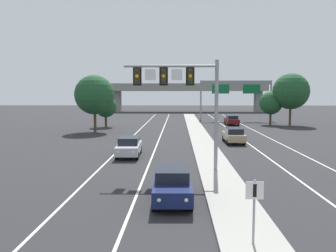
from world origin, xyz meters
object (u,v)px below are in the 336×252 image
object	(u,v)px
tree_far_right_a	(291,91)
car_receding_darkred	(232,120)
highway_sign_gantry	(236,88)
car_oncoming_navy	(172,184)
car_receding_tan	(234,135)
tree_far_right_b	(271,103)
median_sign_post	(254,202)
tree_far_left_a	(94,95)
car_oncoming_silver	(129,146)
tree_far_left_b	(106,107)
overhead_signal_mast	(184,89)

from	to	relation	value
tree_far_right_a	car_receding_darkred	bearing A→B (deg)	178.27
highway_sign_gantry	car_oncoming_navy	bearing A→B (deg)	-103.20
car_receding_tan	tree_far_right_b	world-z (taller)	tree_far_right_b
tree_far_right_b	median_sign_post	bearing A→B (deg)	-105.85
tree_far_left_a	car_oncoming_navy	bearing A→B (deg)	-69.19
tree_far_right_b	car_receding_tan	bearing A→B (deg)	-114.60
car_receding_tan	car_receding_darkred	distance (m)	19.89
highway_sign_gantry	tree_far_left_a	size ratio (longest dim) A/B	1.76
car_oncoming_navy	tree_far_left_a	size ratio (longest dim) A/B	0.60
highway_sign_gantry	tree_far_right_a	bearing A→B (deg)	-50.92
median_sign_post	highway_sign_gantry	xyz separation A→B (m)	(8.23, 52.21, 4.58)
median_sign_post	tree_far_right_b	size ratio (longest dim) A/B	0.41
car_oncoming_silver	tree_far_right_b	xyz separation A→B (m)	(19.15, 27.91, 2.71)
car_oncoming_navy	car_receding_darkred	distance (m)	39.62
tree_far_right_b	tree_far_right_a	distance (m)	3.57
tree_far_right_b	tree_far_right_a	size ratio (longest dim) A/B	0.65
highway_sign_gantry	tree_far_left_b	xyz separation A→B (m)	(-21.78, -12.35, -3.04)
tree_far_left_b	tree_far_right_a	xyz separation A→B (m)	(28.99, 3.47, 2.30)
car_receding_darkred	tree_far_right_a	bearing A→B (deg)	-1.73
median_sign_post	car_receding_darkred	xyz separation A→B (m)	(6.18, 43.61, -0.77)
median_sign_post	car_receding_darkred	size ratio (longest dim) A/B	0.49
tree_far_left_b	tree_far_left_a	xyz separation A→B (m)	(-0.06, -6.49, 1.82)
car_receding_darkred	tree_far_right_a	xyz separation A→B (m)	(9.26, -0.28, 4.61)
tree_far_left_b	tree_far_right_b	xyz separation A→B (m)	(26.12, 4.41, 0.41)
median_sign_post	tree_far_right_b	distance (m)	46.06
car_oncoming_navy	tree_far_left_b	world-z (taller)	tree_far_left_b
car_receding_tan	highway_sign_gantry	distance (m)	29.20
highway_sign_gantry	car_receding_darkred	bearing A→B (deg)	-103.44
car_oncoming_navy	median_sign_post	bearing A→B (deg)	-60.56
car_receding_tan	highway_sign_gantry	world-z (taller)	highway_sign_gantry
car_receding_darkred	median_sign_post	bearing A→B (deg)	-98.06
highway_sign_gantry	tree_far_right_a	world-z (taller)	tree_far_right_a
car_oncoming_navy	car_receding_tan	xyz separation A→B (m)	(6.10, 18.91, 0.00)
car_receding_darkred	highway_sign_gantry	distance (m)	10.33
highway_sign_gantry	tree_far_right_b	xyz separation A→B (m)	(4.34, -7.94, -2.64)
car_oncoming_silver	tree_far_right_b	world-z (taller)	tree_far_right_b
car_oncoming_navy	car_receding_tan	world-z (taller)	same
tree_far_right_b	tree_far_right_a	world-z (taller)	tree_far_right_a
car_oncoming_silver	tree_far_right_b	size ratio (longest dim) A/B	0.83
median_sign_post	car_receding_tan	xyz separation A→B (m)	(3.26, 23.94, -0.77)
overhead_signal_mast	tree_far_right_a	distance (m)	36.81
car_receding_darkred	tree_far_left_b	distance (m)	20.21
overhead_signal_mast	tree_far_left_a	size ratio (longest dim) A/B	0.95
car_oncoming_silver	car_receding_darkred	bearing A→B (deg)	64.90
car_oncoming_navy	highway_sign_gantry	world-z (taller)	highway_sign_gantry
tree_far_right_a	highway_sign_gantry	bearing A→B (deg)	129.08
car_oncoming_navy	car_receding_tan	bearing A→B (deg)	72.13
tree_far_right_b	tree_far_right_a	bearing A→B (deg)	-18.12
car_receding_tan	tree_far_right_b	xyz separation A→B (m)	(9.31, 20.33, 2.71)
tree_far_right_b	tree_far_left_b	bearing A→B (deg)	-170.41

